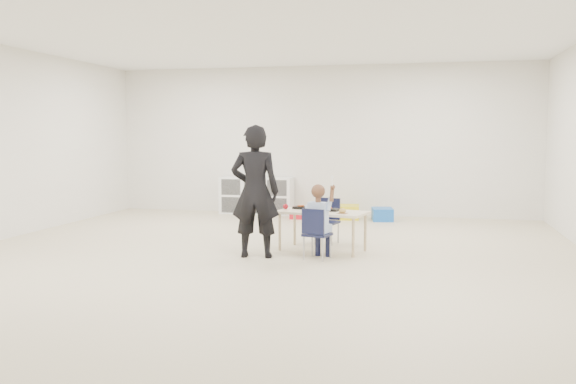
% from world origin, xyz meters
% --- Properties ---
extents(room, '(9.00, 9.02, 2.80)m').
position_xyz_m(room, '(0.00, 0.00, 1.40)').
color(room, beige).
rests_on(room, ground).
extents(table, '(1.24, 0.82, 0.52)m').
position_xyz_m(table, '(0.66, 0.87, 0.27)').
color(table, beige).
rests_on(table, ground).
extents(chair_near, '(0.36, 0.35, 0.63)m').
position_xyz_m(chair_near, '(0.69, 0.35, 0.31)').
color(chair_near, black).
rests_on(chair_near, ground).
extents(chair_far, '(0.36, 0.35, 0.63)m').
position_xyz_m(chair_far, '(0.63, 1.40, 0.31)').
color(chair_far, black).
rests_on(chair_far, ground).
extents(child, '(0.51, 0.51, 0.99)m').
position_xyz_m(child, '(0.69, 0.35, 0.50)').
color(child, '#BCD2FF').
rests_on(child, chair_near).
extents(lunch_tray_near, '(0.25, 0.21, 0.03)m').
position_xyz_m(lunch_tray_near, '(0.76, 0.92, 0.54)').
color(lunch_tray_near, black).
rests_on(lunch_tray_near, table).
extents(lunch_tray_far, '(0.25, 0.21, 0.03)m').
position_xyz_m(lunch_tray_far, '(0.35, 1.06, 0.54)').
color(lunch_tray_far, black).
rests_on(lunch_tray_far, table).
extents(milk_carton, '(0.08, 0.08, 0.10)m').
position_xyz_m(milk_carton, '(0.62, 0.74, 0.57)').
color(milk_carton, white).
rests_on(milk_carton, table).
extents(bread_roll, '(0.09, 0.09, 0.07)m').
position_xyz_m(bread_roll, '(0.95, 0.70, 0.56)').
color(bread_roll, tan).
rests_on(bread_roll, table).
extents(apple_near, '(0.07, 0.07, 0.07)m').
position_xyz_m(apple_near, '(0.53, 0.94, 0.56)').
color(apple_near, maroon).
rests_on(apple_near, table).
extents(apple_far, '(0.07, 0.07, 0.07)m').
position_xyz_m(apple_far, '(0.14, 0.97, 0.56)').
color(apple_far, maroon).
rests_on(apple_far, table).
extents(cubby_shelf, '(1.40, 0.40, 0.70)m').
position_xyz_m(cubby_shelf, '(-1.20, 4.28, 0.35)').
color(cubby_shelf, white).
rests_on(cubby_shelf, ground).
extents(adult, '(0.64, 0.47, 1.64)m').
position_xyz_m(adult, '(-0.08, 0.28, 0.82)').
color(adult, black).
rests_on(adult, ground).
extents(bin_red, '(0.33, 0.41, 0.20)m').
position_xyz_m(bin_red, '(-0.26, 3.85, 0.10)').
color(bin_red, red).
rests_on(bin_red, ground).
extents(bin_yellow, '(0.44, 0.54, 0.24)m').
position_xyz_m(bin_yellow, '(0.60, 3.97, 0.12)').
color(bin_yellow, gold).
rests_on(bin_yellow, ground).
extents(bin_blue, '(0.43, 0.51, 0.22)m').
position_xyz_m(bin_blue, '(1.22, 3.87, 0.11)').
color(bin_blue, blue).
rests_on(bin_blue, ground).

